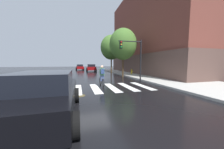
{
  "coord_description": "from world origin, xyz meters",
  "views": [
    {
      "loc": [
        -0.93,
        -8.85,
        1.88
      ],
      "look_at": [
        1.56,
        0.03,
        1.0
      ],
      "focal_mm": 19.4,
      "sensor_mm": 36.0,
      "label": 1
    }
  ],
  "objects_px": {
    "sedan_far": "(80,67)",
    "traffic_light_near": "(133,53)",
    "cyclist": "(102,76)",
    "fire_hydrant": "(132,72)",
    "street_tree_near": "(123,44)",
    "street_tree_mid": "(111,47)",
    "sedan_mid": "(91,68)",
    "manhole_cover": "(80,96)",
    "sedan_near": "(46,94)"
  },
  "relations": [
    {
      "from": "fire_hydrant",
      "to": "street_tree_mid",
      "type": "relative_size",
      "value": 0.11
    },
    {
      "from": "fire_hydrant",
      "to": "street_tree_mid",
      "type": "height_order",
      "value": "street_tree_mid"
    },
    {
      "from": "cyclist",
      "to": "street_tree_near",
      "type": "relative_size",
      "value": 0.26
    },
    {
      "from": "sedan_far",
      "to": "street_tree_near",
      "type": "xyz_separation_m",
      "value": [
        5.48,
        -18.72,
        3.62
      ]
    },
    {
      "from": "manhole_cover",
      "to": "sedan_near",
      "type": "relative_size",
      "value": 0.14
    },
    {
      "from": "traffic_light_near",
      "to": "cyclist",
      "type": "bearing_deg",
      "value": -154.77
    },
    {
      "from": "sedan_mid",
      "to": "fire_hydrant",
      "type": "relative_size",
      "value": 6.03
    },
    {
      "from": "manhole_cover",
      "to": "street_tree_near",
      "type": "relative_size",
      "value": 0.1
    },
    {
      "from": "sedan_mid",
      "to": "street_tree_near",
      "type": "height_order",
      "value": "street_tree_near"
    },
    {
      "from": "fire_hydrant",
      "to": "street_tree_near",
      "type": "xyz_separation_m",
      "value": [
        -2.18,
        -1.81,
        3.86
      ]
    },
    {
      "from": "cyclist",
      "to": "street_tree_near",
      "type": "xyz_separation_m",
      "value": [
        4.08,
        6.07,
        3.55
      ]
    },
    {
      "from": "sedan_mid",
      "to": "street_tree_mid",
      "type": "height_order",
      "value": "street_tree_mid"
    },
    {
      "from": "sedan_mid",
      "to": "cyclist",
      "type": "distance_m",
      "value": 18.69
    },
    {
      "from": "manhole_cover",
      "to": "sedan_mid",
      "type": "relative_size",
      "value": 0.14
    },
    {
      "from": "traffic_light_near",
      "to": "street_tree_mid",
      "type": "relative_size",
      "value": 0.59
    },
    {
      "from": "cyclist",
      "to": "traffic_light_near",
      "type": "bearing_deg",
      "value": 25.23
    },
    {
      "from": "sedan_mid",
      "to": "sedan_far",
      "type": "relative_size",
      "value": 1.05
    },
    {
      "from": "cyclist",
      "to": "traffic_light_near",
      "type": "distance_m",
      "value": 4.39
    },
    {
      "from": "sedan_far",
      "to": "street_tree_mid",
      "type": "xyz_separation_m",
      "value": [
        5.67,
        -12.05,
        4.03
      ]
    },
    {
      "from": "sedan_near",
      "to": "street_tree_near",
      "type": "distance_m",
      "value": 13.63
    },
    {
      "from": "manhole_cover",
      "to": "street_tree_mid",
      "type": "bearing_deg",
      "value": 68.31
    },
    {
      "from": "sedan_mid",
      "to": "street_tree_near",
      "type": "xyz_separation_m",
      "value": [
        3.02,
        -12.58,
        3.57
      ]
    },
    {
      "from": "sedan_mid",
      "to": "traffic_light_near",
      "type": "relative_size",
      "value": 1.12
    },
    {
      "from": "fire_hydrant",
      "to": "street_tree_near",
      "type": "height_order",
      "value": "street_tree_near"
    },
    {
      "from": "sedan_far",
      "to": "cyclist",
      "type": "relative_size",
      "value": 2.61
    },
    {
      "from": "cyclist",
      "to": "traffic_light_near",
      "type": "xyz_separation_m",
      "value": [
        3.52,
        1.66,
        2.02
      ]
    },
    {
      "from": "street_tree_near",
      "to": "sedan_far",
      "type": "bearing_deg",
      "value": 106.32
    },
    {
      "from": "street_tree_mid",
      "to": "fire_hydrant",
      "type": "bearing_deg",
      "value": -67.68
    },
    {
      "from": "sedan_mid",
      "to": "fire_hydrant",
      "type": "height_order",
      "value": "sedan_mid"
    },
    {
      "from": "sedan_near",
      "to": "cyclist",
      "type": "xyz_separation_m",
      "value": [
        2.9,
        5.07,
        0.02
      ]
    },
    {
      "from": "cyclist",
      "to": "sedan_mid",
      "type": "bearing_deg",
      "value": 86.75
    },
    {
      "from": "manhole_cover",
      "to": "street_tree_mid",
      "type": "relative_size",
      "value": 0.09
    },
    {
      "from": "sedan_far",
      "to": "street_tree_near",
      "type": "bearing_deg",
      "value": -73.68
    },
    {
      "from": "sedan_far",
      "to": "sedan_mid",
      "type": "bearing_deg",
      "value": -68.13
    },
    {
      "from": "sedan_near",
      "to": "traffic_light_near",
      "type": "height_order",
      "value": "traffic_light_near"
    },
    {
      "from": "sedan_far",
      "to": "traffic_light_near",
      "type": "relative_size",
      "value": 1.06
    },
    {
      "from": "manhole_cover",
      "to": "sedan_mid",
      "type": "xyz_separation_m",
      "value": [
        2.84,
        21.1,
        0.82
      ]
    },
    {
      "from": "sedan_mid",
      "to": "cyclist",
      "type": "xyz_separation_m",
      "value": [
        -1.06,
        -18.66,
        0.02
      ]
    },
    {
      "from": "cyclist",
      "to": "street_tree_near",
      "type": "distance_m",
      "value": 8.13
    },
    {
      "from": "sedan_near",
      "to": "sedan_mid",
      "type": "bearing_deg",
      "value": 80.52
    },
    {
      "from": "cyclist",
      "to": "street_tree_mid",
      "type": "distance_m",
      "value": 14.01
    },
    {
      "from": "sedan_far",
      "to": "street_tree_near",
      "type": "height_order",
      "value": "street_tree_near"
    },
    {
      "from": "street_tree_mid",
      "to": "street_tree_near",
      "type": "bearing_deg",
      "value": -91.61
    },
    {
      "from": "sedan_near",
      "to": "fire_hydrant",
      "type": "distance_m",
      "value": 15.87
    },
    {
      "from": "manhole_cover",
      "to": "sedan_near",
      "type": "xyz_separation_m",
      "value": [
        -1.12,
        -2.63,
        0.82
      ]
    },
    {
      "from": "sedan_near",
      "to": "traffic_light_near",
      "type": "distance_m",
      "value": 9.53
    },
    {
      "from": "cyclist",
      "to": "street_tree_near",
      "type": "bearing_deg",
      "value": 56.14
    },
    {
      "from": "sedan_near",
      "to": "street_tree_near",
      "type": "xyz_separation_m",
      "value": [
        6.98,
        11.15,
        3.58
      ]
    },
    {
      "from": "fire_hydrant",
      "to": "street_tree_near",
      "type": "distance_m",
      "value": 4.79
    },
    {
      "from": "manhole_cover",
      "to": "cyclist",
      "type": "distance_m",
      "value": 3.14
    }
  ]
}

